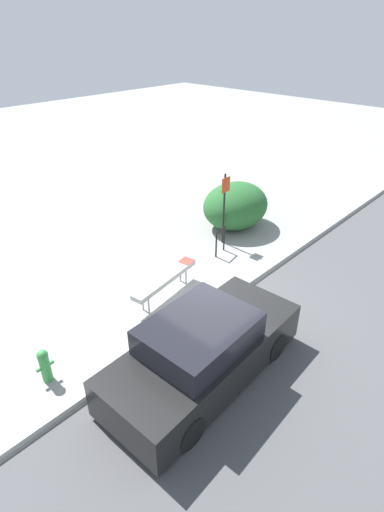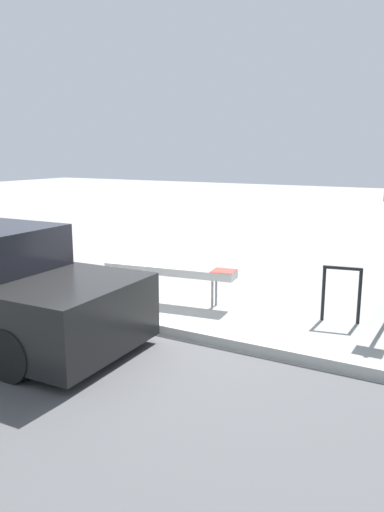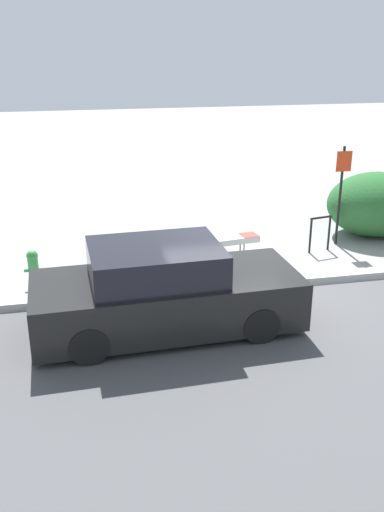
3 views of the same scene
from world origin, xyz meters
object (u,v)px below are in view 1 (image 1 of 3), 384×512
Objects in this scene: bike_rack at (220,239)px; fire_hydrant at (45,365)px; sign_post at (224,203)px; parked_car_near at (203,351)px; bench at (165,279)px.

bike_rack is 1.08× the size of fire_hydrant.
bike_rack is at bearing -147.80° from sign_post.
sign_post is at bearing 33.47° from parked_car_near.
fire_hydrant is (-6.83, -1.11, -0.98)m from sign_post.
bench is at bearing -166.70° from sign_post.
fire_hydrant is at bearing -173.34° from bike_rack.
bench is 3.46m from sign_post.
bench is 2.93× the size of fire_hydrant.
sign_post reaches higher than bench.
sign_post is at bearing 5.12° from bench.
bench is at bearing 59.71° from parked_car_near.
bike_rack is at bearing 33.93° from parked_car_near.
sign_post is 6.99m from fire_hydrant.
fire_hydrant is 0.17× the size of parked_car_near.
parked_car_near is (-4.02, -2.91, 0.16)m from bike_rack.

